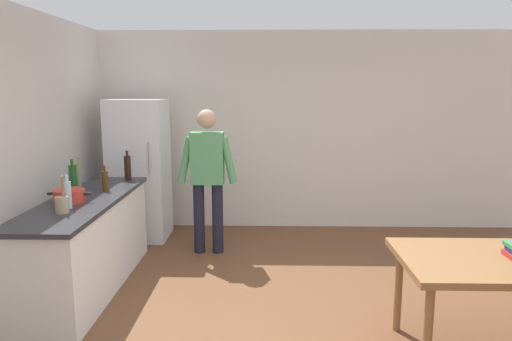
{
  "coord_description": "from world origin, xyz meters",
  "views": [
    {
      "loc": [
        -0.26,
        -3.52,
        1.95
      ],
      "look_at": [
        -0.37,
        1.29,
        1.09
      ],
      "focal_mm": 33.01,
      "sensor_mm": 36.0,
      "label": 1
    }
  ],
  "objects": [
    {
      "name": "ground_plane",
      "position": [
        0.0,
        0.0,
        0.0
      ],
      "size": [
        14.0,
        14.0,
        0.0
      ],
      "primitive_type": "plane",
      "color": "brown"
    },
    {
      "name": "wall_back",
      "position": [
        0.0,
        3.0,
        1.35
      ],
      "size": [
        6.4,
        0.12,
        2.7
      ],
      "primitive_type": "cube",
      "color": "silver",
      "rests_on": "ground_plane"
    },
    {
      "name": "kitchen_counter",
      "position": [
        -2.0,
        0.8,
        0.45
      ],
      "size": [
        0.64,
        2.2,
        0.9
      ],
      "color": "white",
      "rests_on": "ground_plane"
    },
    {
      "name": "refrigerator",
      "position": [
        -1.9,
        2.4,
        0.9
      ],
      "size": [
        0.7,
        0.67,
        1.8
      ],
      "color": "white",
      "rests_on": "ground_plane"
    },
    {
      "name": "person",
      "position": [
        -0.95,
        1.85,
        0.98
      ],
      "size": [
        0.7,
        0.22,
        1.7
      ],
      "color": "#1E1E2D",
      "rests_on": "ground_plane"
    },
    {
      "name": "dining_table",
      "position": [
        1.4,
        -0.3,
        0.67
      ],
      "size": [
        1.4,
        0.9,
        0.75
      ],
      "color": "olive",
      "rests_on": "ground_plane"
    },
    {
      "name": "cooking_pot",
      "position": [
        -2.08,
        0.66,
        0.96
      ],
      "size": [
        0.4,
        0.28,
        0.12
      ],
      "color": "red",
      "rests_on": "kitchen_counter"
    },
    {
      "name": "utensil_jar",
      "position": [
        -1.99,
        0.29,
        0.98
      ],
      "size": [
        0.11,
        0.11,
        0.32
      ],
      "color": "tan",
      "rests_on": "kitchen_counter"
    },
    {
      "name": "bottle_beer_brown",
      "position": [
        -1.92,
        1.16,
        1.01
      ],
      "size": [
        0.06,
        0.06,
        0.26
      ],
      "color": "#5B3314",
      "rests_on": "kitchen_counter"
    },
    {
      "name": "bottle_water_clear",
      "position": [
        -2.0,
        0.43,
        1.03
      ],
      "size": [
        0.07,
        0.07,
        0.3
      ],
      "color": "silver",
      "rests_on": "kitchen_counter"
    },
    {
      "name": "bottle_vinegar_tall",
      "position": [
        -2.25,
        1.3,
        1.04
      ],
      "size": [
        0.06,
        0.06,
        0.32
      ],
      "color": "gray",
      "rests_on": "kitchen_counter"
    },
    {
      "name": "bottle_wine_dark",
      "position": [
        -1.85,
        1.72,
        1.05
      ],
      "size": [
        0.08,
        0.08,
        0.34
      ],
      "color": "black",
      "rests_on": "kitchen_counter"
    },
    {
      "name": "bottle_wine_green",
      "position": [
        -2.21,
        1.07,
        1.05
      ],
      "size": [
        0.08,
        0.08,
        0.34
      ],
      "color": "#1E5123",
      "rests_on": "kitchen_counter"
    }
  ]
}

